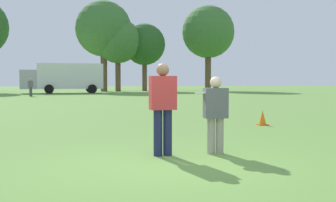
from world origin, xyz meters
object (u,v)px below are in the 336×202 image
player_defender (216,111)px  box_truck (64,77)px  traffic_cone (263,118)px  bystander_sideline_watcher (31,86)px  player_thrower (163,104)px  frisbee (202,93)px

player_defender → box_truck: size_ratio=0.18×
traffic_cone → bystander_sideline_watcher: 27.24m
player_defender → box_truck: 37.70m
player_thrower → traffic_cone: size_ratio=3.74×
bystander_sideline_watcher → player_defender: bearing=-76.4°
player_defender → frisbee: (-0.28, 0.05, 0.35)m
player_thrower → frisbee: (0.80, 0.06, 0.20)m
player_defender → traffic_cone: player_defender is taller
box_truck → bystander_sideline_watcher: bearing=-108.3°
player_defender → frisbee: size_ratio=5.68×
traffic_cone → box_truck: size_ratio=0.06×
player_thrower → box_truck: size_ratio=0.21×
player_thrower → player_defender: player_thrower is taller
traffic_cone → bystander_sideline_watcher: size_ratio=0.31×
player_thrower → bystander_sideline_watcher: player_thrower is taller
player_defender → bystander_sideline_watcher: bystander_sideline_watcher is taller
frisbee → traffic_cone: bearing=53.0°
player_thrower → box_truck: box_truck is taller
player_thrower → traffic_cone: player_thrower is taller
player_defender → player_thrower: bearing=-179.5°
player_defender → box_truck: (-4.66, 37.40, 0.89)m
frisbee → traffic_cone: 5.72m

